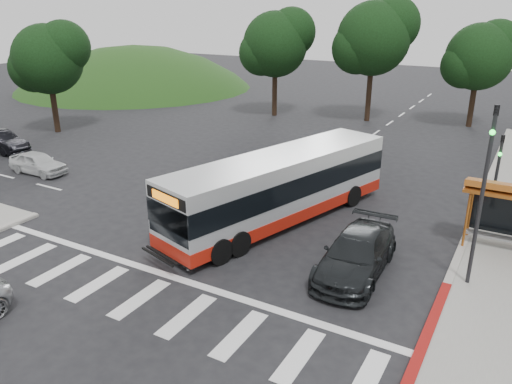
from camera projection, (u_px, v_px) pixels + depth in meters
The scene contains 16 objects.
ground at pixel (221, 242), 21.14m from camera, with size 140.00×140.00×0.00m, color black.
curb_east at pixel (474, 217), 23.45m from camera, with size 0.30×40.00×0.15m, color #9E9991.
curb_east_red at pixel (429, 330), 15.32m from camera, with size 0.32×6.00×0.15m, color maroon.
hillside_nw at pixel (136, 88), 60.34m from camera, with size 44.00×44.00×10.00m, color #234315.
crosswalk_ladder at pixel (140, 299), 17.07m from camera, with size 18.00×2.60×0.01m, color silver.
traffic_signal_ne_tall at pixel (484, 183), 16.54m from camera, with size 0.18×0.37×6.50m.
traffic_signal_ne_short at pixel (498, 167), 22.73m from camera, with size 0.18×0.37×4.00m.
tree_north_a at pixel (375, 37), 40.78m from camera, with size 6.60×6.15×10.17m.
tree_north_b at pixel (480, 56), 39.15m from camera, with size 5.72×5.33×8.43m.
tree_north_c at pixel (276, 43), 43.08m from camera, with size 6.16×5.74×9.30m.
tree_west_a at pixel (49, 58), 37.46m from camera, with size 5.72×5.33×8.43m.
transit_bus at pixel (280, 189), 22.69m from camera, with size 2.66×12.26×3.17m, color silver, non-canonical shape.
pedestrian at pixel (186, 248), 18.76m from camera, with size 0.62×0.41×1.70m, color white.
dark_sedan at pixel (356, 254), 18.48m from camera, with size 2.16×5.31×1.54m, color black.
west_car_white at pixel (38, 163), 29.53m from camera, with size 1.53×3.79×1.29m, color silver.
west_car_black at pixel (0, 141), 33.85m from camera, with size 1.52×4.36×1.44m, color black.
Camera 1 is at (10.71, -15.79, 9.45)m, focal length 35.00 mm.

